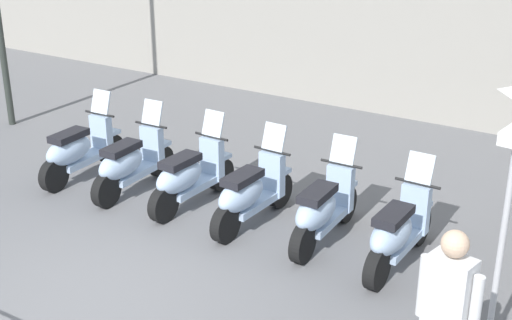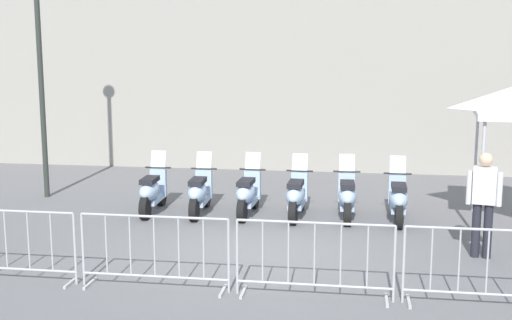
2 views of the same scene
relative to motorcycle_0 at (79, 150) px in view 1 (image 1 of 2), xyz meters
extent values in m
plane|color=slate|center=(2.81, -2.05, -0.45)|extent=(120.00, 120.00, 0.00)
cylinder|color=black|center=(-0.12, 0.69, -0.21)|extent=(0.22, 0.50, 0.48)
cylinder|color=black|center=(0.09, -0.53, -0.21)|extent=(0.22, 0.50, 0.48)
cube|color=#A8C1E0|center=(-0.01, 0.08, -0.17)|extent=(0.43, 0.90, 0.10)
ellipsoid|color=#A8C1E0|center=(0.03, -0.20, 0.07)|extent=(0.50, 0.89, 0.40)
cube|color=black|center=(0.03, -0.17, 0.29)|extent=(0.38, 0.64, 0.10)
cube|color=#A8C1E0|center=(-0.09, 0.51, 0.10)|extent=(0.36, 0.20, 0.60)
cylinder|color=black|center=(-0.09, 0.51, 0.43)|extent=(0.56, 0.13, 0.04)
cube|color=silver|center=(-0.10, 0.56, 0.61)|extent=(0.34, 0.19, 0.35)
cube|color=#A8C1E0|center=(-0.12, 0.69, 0.06)|extent=(0.25, 0.35, 0.06)
cylinder|color=black|center=(0.87, 0.84, -0.21)|extent=(0.22, 0.50, 0.48)
cylinder|color=black|center=(1.09, -0.38, -0.21)|extent=(0.22, 0.50, 0.48)
cube|color=#A8C1E0|center=(0.98, 0.23, -0.17)|extent=(0.43, 0.90, 0.10)
ellipsoid|color=#A8C1E0|center=(1.03, -0.05, 0.07)|extent=(0.50, 0.89, 0.40)
cube|color=black|center=(1.02, -0.02, 0.29)|extent=(0.38, 0.64, 0.10)
cube|color=#A8C1E0|center=(0.90, 0.66, 0.10)|extent=(0.36, 0.20, 0.60)
cylinder|color=black|center=(0.90, 0.66, 0.43)|extent=(0.56, 0.13, 0.04)
cube|color=silver|center=(0.90, 0.70, 0.61)|extent=(0.34, 0.19, 0.35)
cube|color=#A8C1E0|center=(0.87, 0.84, 0.06)|extent=(0.25, 0.35, 0.06)
cylinder|color=black|center=(1.91, 1.04, -0.21)|extent=(0.18, 0.49, 0.48)
cylinder|color=black|center=(2.03, -0.19, -0.21)|extent=(0.18, 0.49, 0.48)
cube|color=#A8C1E0|center=(1.97, 0.43, -0.17)|extent=(0.36, 0.89, 0.10)
ellipsoid|color=#A8C1E0|center=(1.99, 0.15, 0.07)|extent=(0.44, 0.87, 0.40)
cube|color=black|center=(1.99, 0.18, 0.29)|extent=(0.34, 0.62, 0.10)
cube|color=#A8C1E0|center=(1.93, 0.86, 0.10)|extent=(0.35, 0.17, 0.60)
cylinder|color=black|center=(1.93, 0.86, 0.43)|extent=(0.56, 0.09, 0.04)
cube|color=silver|center=(1.92, 0.91, 0.61)|extent=(0.33, 0.17, 0.35)
cube|color=#A8C1E0|center=(1.91, 1.04, 0.06)|extent=(0.23, 0.34, 0.06)
cylinder|color=black|center=(2.90, 1.15, -0.21)|extent=(0.19, 0.49, 0.48)
cylinder|color=black|center=(3.03, -0.08, -0.21)|extent=(0.19, 0.49, 0.48)
cube|color=#A8C1E0|center=(2.97, 0.53, -0.17)|extent=(0.36, 0.89, 0.10)
ellipsoid|color=#A8C1E0|center=(2.99, 0.26, 0.07)|extent=(0.44, 0.87, 0.40)
cube|color=black|center=(2.99, 0.29, 0.29)|extent=(0.34, 0.62, 0.10)
cube|color=#A8C1E0|center=(2.92, 0.97, 0.10)|extent=(0.35, 0.17, 0.60)
cylinder|color=black|center=(2.92, 0.97, 0.43)|extent=(0.56, 0.09, 0.04)
cube|color=silver|center=(2.92, 1.02, 0.61)|extent=(0.33, 0.17, 0.35)
cube|color=#A8C1E0|center=(2.90, 1.15, 0.06)|extent=(0.23, 0.34, 0.06)
cylinder|color=black|center=(3.85, 1.35, -0.21)|extent=(0.22, 0.50, 0.48)
cylinder|color=black|center=(4.06, 0.13, -0.21)|extent=(0.22, 0.50, 0.48)
cube|color=#A8C1E0|center=(3.95, 0.74, -0.17)|extent=(0.42, 0.90, 0.10)
ellipsoid|color=#A8C1E0|center=(4.00, 0.47, 0.07)|extent=(0.50, 0.89, 0.40)
cube|color=black|center=(3.99, 0.50, 0.29)|extent=(0.38, 0.64, 0.10)
cube|color=#A8C1E0|center=(3.88, 1.17, 0.10)|extent=(0.36, 0.20, 0.60)
cylinder|color=black|center=(3.88, 1.17, 0.43)|extent=(0.56, 0.13, 0.04)
cube|color=silver|center=(3.87, 1.22, 0.61)|extent=(0.34, 0.19, 0.35)
cube|color=#A8C1E0|center=(3.85, 1.35, 0.06)|extent=(0.25, 0.35, 0.06)
cylinder|color=black|center=(4.89, 1.42, -0.21)|extent=(0.19, 0.49, 0.48)
cylinder|color=black|center=(5.03, 0.19, -0.21)|extent=(0.19, 0.49, 0.48)
cube|color=#A8C1E0|center=(4.96, 0.80, -0.17)|extent=(0.38, 0.89, 0.10)
ellipsoid|color=#A8C1E0|center=(4.99, 0.52, 0.07)|extent=(0.45, 0.88, 0.40)
cube|color=black|center=(4.99, 0.56, 0.29)|extent=(0.35, 0.63, 0.10)
cube|color=#A8C1E0|center=(4.91, 1.23, 0.10)|extent=(0.35, 0.18, 0.60)
cylinder|color=black|center=(4.91, 1.23, 0.43)|extent=(0.56, 0.10, 0.04)
cube|color=silver|center=(4.90, 1.28, 0.61)|extent=(0.33, 0.18, 0.35)
cube|color=#A8C1E0|center=(4.89, 1.42, 0.06)|extent=(0.23, 0.34, 0.06)
cube|color=silver|center=(6.43, -1.19, 0.75)|extent=(0.37, 0.24, 0.60)
sphere|color=beige|center=(6.43, -1.19, 1.17)|extent=(0.22, 0.22, 0.22)
cylinder|color=silver|center=(6.66, -1.20, 0.70)|extent=(0.09, 0.09, 0.55)
cylinder|color=silver|center=(6.20, -1.17, 0.70)|extent=(0.09, 0.09, 0.55)
cylinder|color=silver|center=(6.44, -0.16, 0.62)|extent=(0.06, 0.06, 2.15)
camera|label=1|loc=(8.30, -5.83, 3.77)|focal=49.35mm
camera|label=2|loc=(5.72, -11.84, 2.81)|focal=44.73mm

